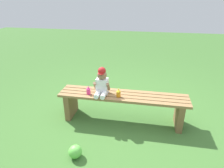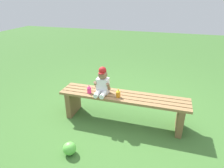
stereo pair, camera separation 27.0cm
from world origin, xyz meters
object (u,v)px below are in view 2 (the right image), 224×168
at_px(toy_ball, 70,149).
at_px(sippy_cup_left, 89,89).
at_px(park_bench, 123,103).
at_px(sippy_cup_right, 118,93).
at_px(child_figure, 102,82).

bearing_deg(toy_ball, sippy_cup_left, 93.75).
height_order(park_bench, sippy_cup_right, sippy_cup_right).
bearing_deg(toy_ball, child_figure, 80.40).
bearing_deg(child_figure, park_bench, 4.62).
bearing_deg(park_bench, toy_ball, -117.64).
bearing_deg(sippy_cup_right, toy_ball, -116.59).
distance_m(sippy_cup_left, toy_ball, 0.88).
xyz_separation_m(park_bench, child_figure, (-0.30, -0.02, 0.31)).
height_order(park_bench, toy_ball, park_bench).
height_order(sippy_cup_left, toy_ball, sippy_cup_left).
xyz_separation_m(sippy_cup_left, toy_ball, (0.05, -0.78, -0.42)).
relative_size(sippy_cup_right, toy_ball, 0.78).
xyz_separation_m(sippy_cup_right, toy_ball, (-0.39, -0.78, -0.42)).
height_order(child_figure, sippy_cup_right, child_figure).
distance_m(park_bench, sippy_cup_left, 0.54).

